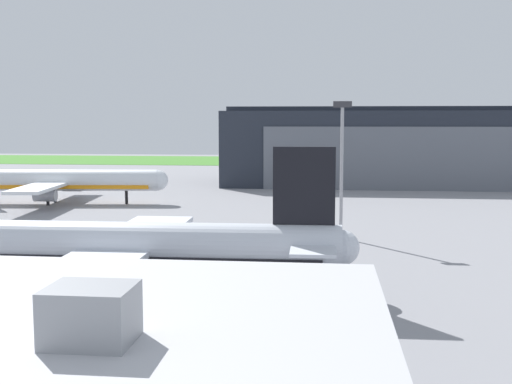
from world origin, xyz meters
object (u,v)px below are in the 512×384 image
(airliner_near_left, at_px, (110,245))
(apron_light_mast, at_px, (342,158))
(maintenance_hangar, at_px, (402,147))
(airliner_far_right, at_px, (59,181))

(airliner_near_left, height_order, apron_light_mast, apron_light_mast)
(airliner_near_left, bearing_deg, maintenance_hangar, 69.83)
(airliner_near_left, distance_m, airliner_far_right, 65.48)
(maintenance_hangar, bearing_deg, airliner_near_left, -110.17)
(airliner_far_right, bearing_deg, apron_light_mast, -30.05)
(maintenance_hangar, xyz_separation_m, airliner_far_right, (-67.73, -44.97, -4.71))
(airliner_far_right, xyz_separation_m, apron_light_mast, (51.33, -29.70, 6.32))
(airliner_far_right, bearing_deg, airliner_near_left, -62.93)
(airliner_near_left, relative_size, apron_light_mast, 2.53)
(maintenance_hangar, relative_size, airliner_far_right, 2.13)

